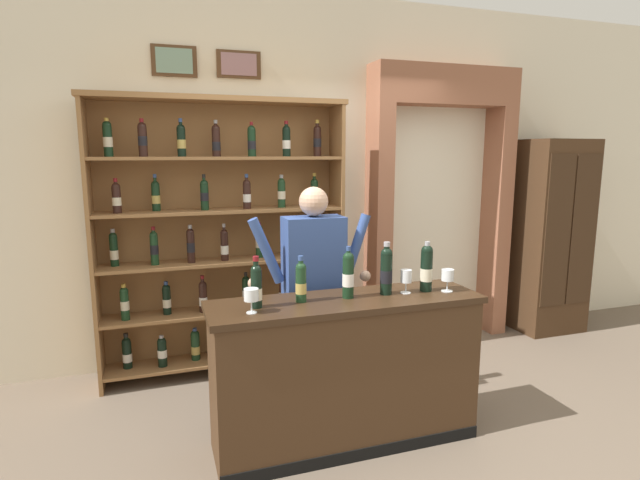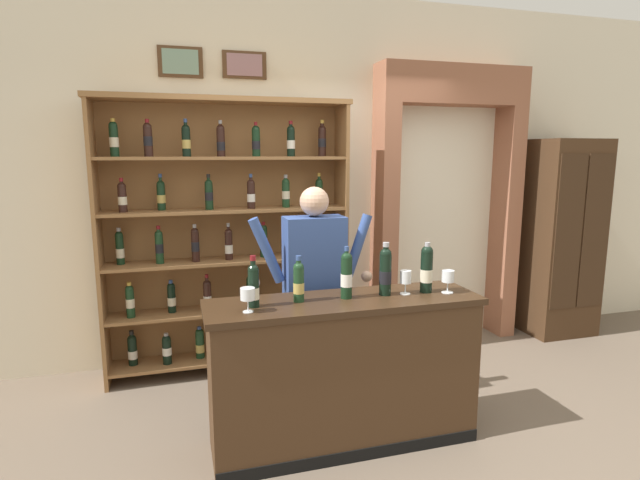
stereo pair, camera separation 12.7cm
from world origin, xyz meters
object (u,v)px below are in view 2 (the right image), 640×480
tasting_bottle_riserva (253,285)px  wine_glass_center (248,295)px  tasting_bottle_rosso (346,275)px  tasting_counter (344,372)px  wine_glass_spare (406,278)px  tasting_bottle_brunello (427,269)px  wine_glass_right (448,278)px  wine_shelf (227,233)px  tasting_bottle_super_tuscan (385,271)px  side_cabinet (563,238)px  shopkeeper (314,275)px  tasting_bottle_vin_santo (299,281)px

tasting_bottle_riserva → wine_glass_center: size_ratio=2.16×
tasting_bottle_rosso → tasting_counter: bearing=-130.3°
tasting_counter → wine_glass_spare: wine_glass_spare is taller
tasting_bottle_brunello → wine_glass_right: 0.15m
wine_glass_right → wine_shelf: bearing=131.9°
tasting_bottle_super_tuscan → side_cabinet: bearing=27.0°
tasting_counter → shopkeeper: bearing=97.7°
wine_shelf → wine_glass_right: wine_shelf is taller
wine_shelf → tasting_bottle_rosso: (0.59, -1.33, -0.08)m
tasting_bottle_rosso → tasting_bottle_brunello: same height
wine_shelf → wine_glass_right: (1.25, -1.40, -0.13)m
tasting_bottle_vin_santo → tasting_bottle_super_tuscan: (0.56, -0.01, 0.03)m
shopkeeper → tasting_bottle_vin_santo: 0.49m
tasting_bottle_rosso → wine_glass_spare: bearing=-2.9°
tasting_bottle_vin_santo → wine_glass_center: size_ratio=2.00×
tasting_bottle_rosso → wine_glass_right: (0.66, -0.07, -0.05)m
wine_shelf → tasting_bottle_riserva: wine_shelf is taller
side_cabinet → shopkeeper: bearing=-163.8°
side_cabinet → tasting_bottle_brunello: size_ratio=6.05×
wine_shelf → wine_glass_center: wine_shelf is taller
wine_shelf → tasting_bottle_brunello: wine_shelf is taller
tasting_bottle_vin_santo → wine_glass_spare: (0.69, -0.03, -0.02)m
tasting_bottle_rosso → tasting_bottle_super_tuscan: tasting_bottle_super_tuscan is taller
tasting_bottle_riserva → wine_glass_center: (-0.05, -0.09, -0.03)m
tasting_bottle_vin_santo → side_cabinet: bearing=22.4°
tasting_counter → shopkeeper: size_ratio=1.06×
wine_shelf → tasting_bottle_super_tuscan: (0.85, -1.33, -0.08)m
tasting_bottle_riserva → wine_glass_right: tasting_bottle_riserva is taller
tasting_bottle_riserva → wine_glass_right: 1.24m
tasting_counter → wine_glass_center: 0.84m
wine_shelf → tasting_bottle_brunello: size_ratio=6.96×
wine_shelf → shopkeeper: 1.03m
tasting_counter → wine_glass_right: (0.68, -0.05, 0.58)m
tasting_bottle_brunello → wine_glass_center: (-1.16, -0.10, -0.06)m
tasting_bottle_riserva → tasting_counter: bearing=-0.5°
tasting_bottle_riserva → tasting_bottle_brunello: 1.12m
tasting_bottle_rosso → wine_glass_center: size_ratio=2.31×
side_cabinet → tasting_bottle_vin_santo: 3.31m
shopkeeper → tasting_bottle_super_tuscan: shopkeeper is taller
wine_shelf → tasting_bottle_riserva: bearing=-89.5°
side_cabinet → wine_glass_right: bearing=-147.4°
tasting_bottle_riserva → wine_glass_right: bearing=-2.4°
wine_shelf → tasting_bottle_super_tuscan: bearing=-57.4°
tasting_bottle_rosso → wine_glass_center: bearing=-170.0°
shopkeeper → tasting_bottle_riserva: size_ratio=5.29×
tasting_bottle_vin_santo → tasting_bottle_super_tuscan: 0.56m
wine_shelf → side_cabinet: size_ratio=1.15×
tasting_counter → tasting_bottle_riserva: size_ratio=5.61×
tasting_bottle_vin_santo → tasting_bottle_rosso: tasting_bottle_rosso is taller
side_cabinet → shopkeeper: (-2.84, -0.83, 0.01)m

